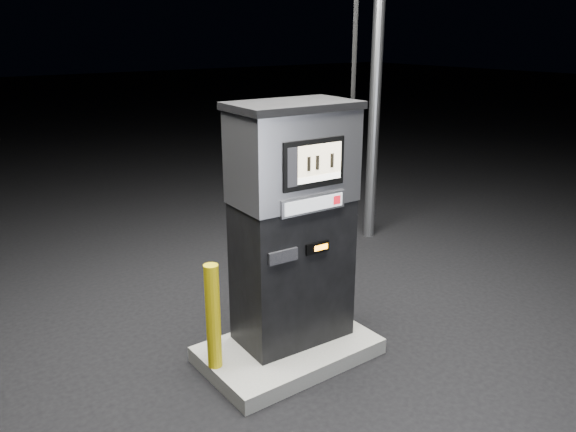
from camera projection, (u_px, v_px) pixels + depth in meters
ground at (288, 357)px, 5.36m from camera, size 80.00×80.00×0.00m
pump_island at (288, 350)px, 5.33m from camera, size 1.60×1.00×0.15m
fuel_dispenser at (293, 223)px, 5.09m from camera, size 1.25×0.72×4.65m
bollard_left at (213, 317)px, 4.81m from camera, size 0.14×0.14×0.96m
bollard_right at (345, 277)px, 5.53m from camera, size 0.18×0.18×1.01m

